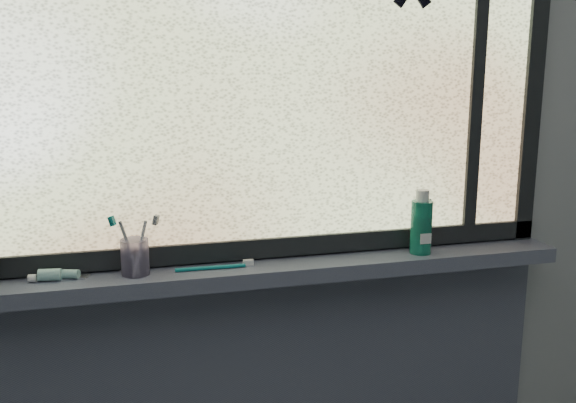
% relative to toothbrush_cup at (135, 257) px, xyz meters
% --- Properties ---
extents(wall_back, '(3.00, 0.01, 2.50)m').
position_rel_toothbrush_cup_xyz_m(wall_back, '(0.32, 0.07, 0.19)').
color(wall_back, '#9EA3A8').
rests_on(wall_back, ground).
extents(windowsill, '(1.62, 0.14, 0.04)m').
position_rel_toothbrush_cup_xyz_m(windowsill, '(0.32, -0.00, -0.06)').
color(windowsill, '#4E5368').
rests_on(windowsill, wall_back).
extents(window_pane, '(1.50, 0.01, 1.00)m').
position_rel_toothbrush_cup_xyz_m(window_pane, '(0.32, 0.05, 0.47)').
color(window_pane, silver).
rests_on(window_pane, wall_back).
extents(frame_bottom, '(1.60, 0.03, 0.05)m').
position_rel_toothbrush_cup_xyz_m(frame_bottom, '(0.32, 0.05, -0.01)').
color(frame_bottom, black).
rests_on(frame_bottom, windowsill).
extents(frame_right, '(0.05, 0.03, 1.10)m').
position_rel_toothbrush_cup_xyz_m(frame_right, '(1.09, 0.05, 0.47)').
color(frame_right, black).
rests_on(frame_right, wall_back).
extents(frame_mullion, '(0.03, 0.03, 1.00)m').
position_rel_toothbrush_cup_xyz_m(frame_mullion, '(0.92, 0.05, 0.47)').
color(frame_mullion, black).
rests_on(frame_mullion, wall_back).
extents(toothpaste_tube, '(0.17, 0.07, 0.03)m').
position_rel_toothbrush_cup_xyz_m(toothpaste_tube, '(-0.18, 0.00, -0.03)').
color(toothpaste_tube, white).
rests_on(toothpaste_tube, windowsill).
extents(toothbrush_cup, '(0.09, 0.09, 0.09)m').
position_rel_toothbrush_cup_xyz_m(toothbrush_cup, '(0.00, 0.00, 0.00)').
color(toothbrush_cup, '#978BB8').
rests_on(toothbrush_cup, windowsill).
extents(toothbrush_lying, '(0.21, 0.03, 0.01)m').
position_rel_toothbrush_cup_xyz_m(toothbrush_lying, '(0.18, -0.01, -0.04)').
color(toothbrush_lying, '#0D7879').
rests_on(toothbrush_lying, windowsill).
extents(mouthwash_bottle, '(0.07, 0.07, 0.14)m').
position_rel_toothbrush_cup_xyz_m(mouthwash_bottle, '(0.74, -0.01, 0.04)').
color(mouthwash_bottle, '#1D9979').
rests_on(mouthwash_bottle, windowsill).
extents(cream_tube, '(0.05, 0.05, 0.10)m').
position_rel_toothbrush_cup_xyz_m(cream_tube, '(0.76, 0.00, 0.03)').
color(cream_tube, silver).
rests_on(cream_tube, windowsill).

